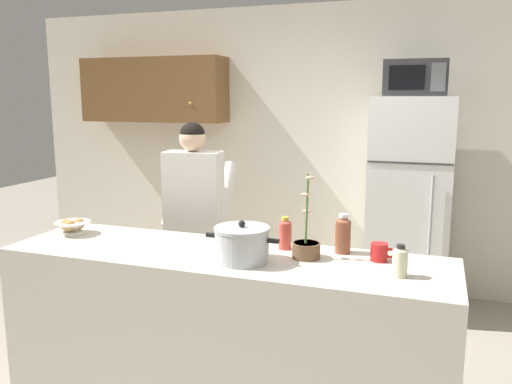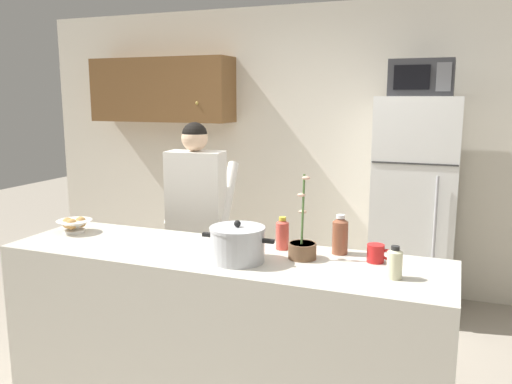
# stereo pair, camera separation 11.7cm
# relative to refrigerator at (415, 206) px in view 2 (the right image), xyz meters

# --- Properties ---
(back_wall_unit) EXTENTS (6.00, 0.48, 2.60)m
(back_wall_unit) POSITION_rel_refrigerator_xyz_m (-1.12, 0.42, 0.49)
(back_wall_unit) COLOR silver
(back_wall_unit) RESTS_ON ground
(kitchen_island) EXTENTS (2.49, 0.68, 0.92)m
(kitchen_island) POSITION_rel_refrigerator_xyz_m (-0.89, -1.85, -0.43)
(kitchen_island) COLOR beige
(kitchen_island) RESTS_ON ground
(refrigerator) EXTENTS (0.64, 0.68, 1.77)m
(refrigerator) POSITION_rel_refrigerator_xyz_m (0.00, 0.00, 0.00)
(refrigerator) COLOR white
(refrigerator) RESTS_ON ground
(microwave) EXTENTS (0.48, 0.37, 0.28)m
(microwave) POSITION_rel_refrigerator_xyz_m (0.00, -0.02, 1.03)
(microwave) COLOR #2D2D30
(microwave) RESTS_ON refrigerator
(person_near_pot) EXTENTS (0.53, 0.45, 1.60)m
(person_near_pot) POSITION_rel_refrigerator_xyz_m (-1.43, -1.08, 0.10)
(person_near_pot) COLOR #726656
(person_near_pot) RESTS_ON ground
(cooking_pot) EXTENTS (0.40, 0.29, 0.22)m
(cooking_pot) POSITION_rel_refrigerator_xyz_m (-0.74, -1.94, 0.13)
(cooking_pot) COLOR silver
(cooking_pot) RESTS_ON kitchen_island
(coffee_mug) EXTENTS (0.13, 0.09, 0.10)m
(coffee_mug) POSITION_rel_refrigerator_xyz_m (-0.06, -1.70, 0.08)
(coffee_mug) COLOR red
(coffee_mug) RESTS_ON kitchen_island
(bread_bowl) EXTENTS (0.22, 0.22, 0.10)m
(bread_bowl) POSITION_rel_refrigerator_xyz_m (-1.94, -1.79, 0.08)
(bread_bowl) COLOR white
(bread_bowl) RESTS_ON kitchen_island
(bottle_near_edge) EXTENTS (0.07, 0.07, 0.16)m
(bottle_near_edge) POSITION_rel_refrigerator_xyz_m (0.06, -1.92, 0.11)
(bottle_near_edge) COLOR beige
(bottle_near_edge) RESTS_ON kitchen_island
(bottle_mid_counter) EXTENTS (0.07, 0.07, 0.19)m
(bottle_mid_counter) POSITION_rel_refrigerator_xyz_m (-0.59, -1.65, 0.12)
(bottle_mid_counter) COLOR #D84C3F
(bottle_mid_counter) RESTS_ON kitchen_island
(bottle_far_corner) EXTENTS (0.09, 0.09, 0.22)m
(bottle_far_corner) POSITION_rel_refrigerator_xyz_m (-0.27, -1.62, 0.14)
(bottle_far_corner) COLOR brown
(bottle_far_corner) RESTS_ON kitchen_island
(potted_orchid) EXTENTS (0.15, 0.15, 0.45)m
(potted_orchid) POSITION_rel_refrigerator_xyz_m (-0.44, -1.78, 0.09)
(potted_orchid) COLOR brown
(potted_orchid) RESTS_ON kitchen_island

